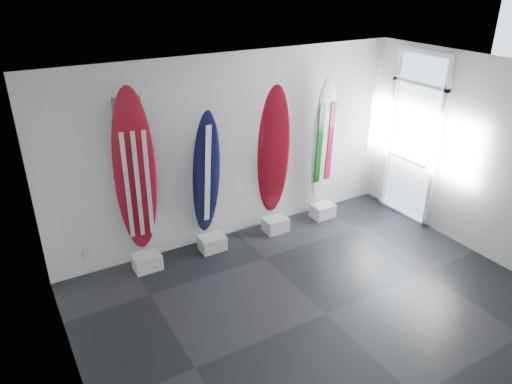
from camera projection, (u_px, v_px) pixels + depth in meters
floor at (326, 314)px, 6.27m from camera, size 6.00×6.00×0.00m
ceiling at (344, 85)px, 4.99m from camera, size 6.00×6.00×0.00m
wall_back at (234, 149)px, 7.58m from camera, size 6.00×0.00×6.00m
wall_left at (67, 291)px, 4.26m from camera, size 0.00×5.00×5.00m
wall_right at (496, 164)px, 6.99m from camera, size 0.00×5.00×5.00m
display_block_usa at (147, 262)px, 7.16m from camera, size 0.40×0.30×0.24m
surfboard_usa at (135, 174)px, 6.64m from camera, size 0.63×0.45×2.54m
display_block_navy at (212, 243)px, 7.65m from camera, size 0.40×0.30×0.24m
surfboard_navy at (206, 174)px, 7.23m from camera, size 0.49×0.37×2.07m
display_block_swiss at (275, 224)px, 8.19m from camera, size 0.40×0.30×0.24m
surfboard_swiss at (274, 153)px, 7.73m from camera, size 0.66×0.62×2.31m
display_block_italy at (323, 211)px, 8.65m from camera, size 0.40×0.30×0.24m
surfboard_italy at (323, 143)px, 8.19m from camera, size 0.53×0.22×2.30m
wall_outlet at (87, 254)px, 6.94m from camera, size 0.09×0.02×0.13m
glass_door at (413, 139)px, 8.22m from camera, size 0.12×1.16×2.85m
balcony at (456, 174)px, 9.22m from camera, size 2.80×2.20×1.20m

